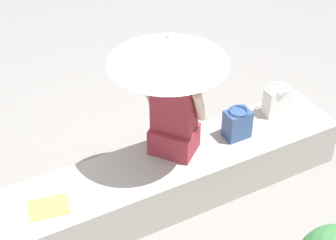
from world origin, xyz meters
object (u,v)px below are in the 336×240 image
magazine (49,207)px  tote_bag_canvas (237,124)px  person_seated (174,110)px  handbag_black (277,100)px  parasol (168,50)px

magazine → tote_bag_canvas: bearing=-167.1°
person_seated → magazine: bearing=7.4°
handbag_black → tote_bag_canvas: bearing=12.9°
parasol → tote_bag_canvas: size_ratio=4.01×
handbag_black → tote_bag_canvas: (0.48, 0.11, -0.00)m
handbag_black → tote_bag_canvas: size_ratio=1.02×
parasol → tote_bag_canvas: parasol is taller
person_seated → parasol: parasol is taller
person_seated → tote_bag_canvas: person_seated is taller
tote_bag_canvas → handbag_black: bearing=-167.1°
tote_bag_canvas → magazine: 1.62m
person_seated → parasol: 0.57m
person_seated → magazine: size_ratio=3.21×
parasol → magazine: parasol is taller
person_seated → magazine: person_seated is taller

